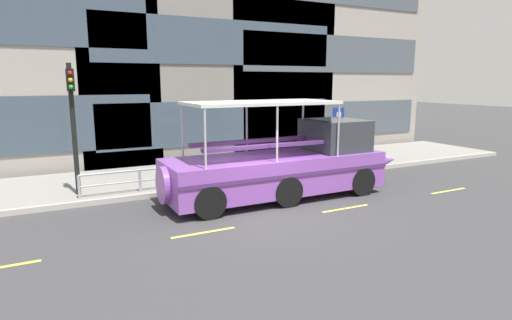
{
  "coord_description": "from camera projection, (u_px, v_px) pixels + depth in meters",
  "views": [
    {
      "loc": [
        -6.05,
        -11.18,
        4.0
      ],
      "look_at": [
        0.52,
        1.63,
        1.3
      ],
      "focal_mm": 29.58,
      "sensor_mm": 36.0,
      "label": 1
    }
  ],
  "objects": [
    {
      "name": "lane_centreline",
      "position": [
        281.0,
        219.0,
        12.38
      ],
      "size": [
        25.8,
        0.12,
        0.01
      ],
      "color": "#DBD64C",
      "rests_on": "ground_plane"
    },
    {
      "name": "ground_plane",
      "position": [
        265.0,
        211.0,
        13.23
      ],
      "size": [
        120.0,
        120.0,
        0.0
      ],
      "primitive_type": "plane",
      "color": "#3D3D3F"
    },
    {
      "name": "curb_edge",
      "position": [
        226.0,
        186.0,
        15.94
      ],
      "size": [
        32.0,
        0.18,
        0.18
      ],
      "primitive_type": "cube",
      "color": "#B2ADA3",
      "rests_on": "ground_plane"
    },
    {
      "name": "sidewalk",
      "position": [
        203.0,
        174.0,
        18.12
      ],
      "size": [
        32.0,
        4.8,
        0.18
      ],
      "primitive_type": "cube",
      "color": "gray",
      "rests_on": "ground_plane"
    },
    {
      "name": "pedestrian_near_bow",
      "position": [
        302.0,
        144.0,
        19.34
      ],
      "size": [
        0.22,
        0.47,
        1.62
      ],
      "color": "#1E2338",
      "rests_on": "sidewalk"
    },
    {
      "name": "curb_guardrail",
      "position": [
        242.0,
        166.0,
        16.49
      ],
      "size": [
        11.97,
        0.09,
        0.8
      ],
      "color": "#9EA0A8",
      "rests_on": "sidewalk"
    },
    {
      "name": "parking_sign",
      "position": [
        338.0,
        127.0,
        18.8
      ],
      "size": [
        0.6,
        0.12,
        2.67
      ],
      "color": "#4C4F54",
      "rests_on": "sidewalk"
    },
    {
      "name": "duck_tour_boat",
      "position": [
        290.0,
        165.0,
        14.76
      ],
      "size": [
        9.58,
        2.54,
        3.35
      ],
      "color": "purple",
      "rests_on": "ground_plane"
    },
    {
      "name": "traffic_light_pole",
      "position": [
        73.0,
        117.0,
        13.92
      ],
      "size": [
        0.24,
        0.46,
        4.41
      ],
      "color": "black",
      "rests_on": "sidewalk"
    }
  ]
}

